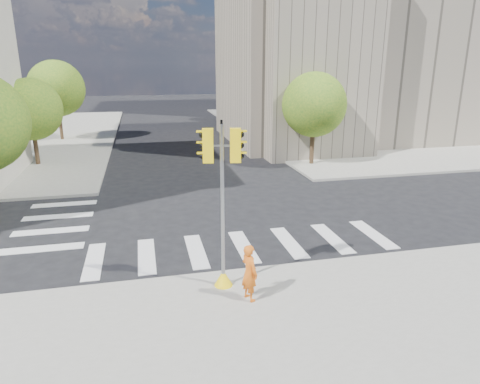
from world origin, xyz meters
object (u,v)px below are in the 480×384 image
object	(u,v)px
lamp_near	(300,92)
photographer	(249,272)
lamp_far	(252,84)
traffic_signal	(223,219)

from	to	relation	value
lamp_near	photographer	world-z (taller)	lamp_near
lamp_far	photographer	bearing A→B (deg)	-104.67
lamp_near	photographer	bearing A→B (deg)	-114.03
lamp_far	traffic_signal	world-z (taller)	lamp_far
lamp_far	traffic_signal	distance (m)	34.36
lamp_far	traffic_signal	xyz separation A→B (m)	(-9.45, -32.95, -2.28)
lamp_near	lamp_far	xyz separation A→B (m)	(0.00, 14.00, 0.00)
lamp_far	photographer	xyz separation A→B (m)	(-8.87, -33.91, -3.59)
traffic_signal	photographer	world-z (taller)	traffic_signal
photographer	lamp_far	bearing A→B (deg)	-36.53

